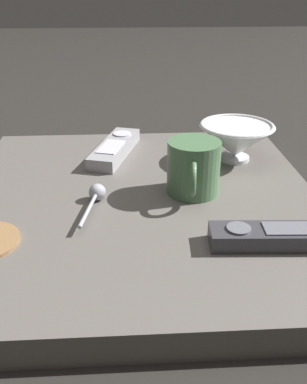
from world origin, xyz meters
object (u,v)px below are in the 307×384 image
at_px(teaspoon, 96,194).
at_px(tv_remote_far, 272,236).
at_px(cereal_bowl, 236,140).
at_px(coffee_mug, 193,168).
at_px(tv_remote_near, 115,148).

distance_m(teaspoon, tv_remote_far, 0.29).
distance_m(cereal_bowl, tv_remote_far, 0.31).
height_order(coffee_mug, tv_remote_far, coffee_mug).
xyz_separation_m(coffee_mug, teaspoon, (-0.03, 0.17, -0.03)).
bearing_deg(teaspoon, cereal_bowl, -58.13).
bearing_deg(cereal_bowl, tv_remote_far, 176.60).
height_order(cereal_bowl, coffee_mug, coffee_mug).
bearing_deg(cereal_bowl, coffee_mug, 143.19).
relative_size(cereal_bowl, teaspoon, 1.18).
distance_m(teaspoon, tv_remote_near, 0.21).
xyz_separation_m(coffee_mug, tv_remote_near, (0.19, 0.14, -0.03)).
relative_size(cereal_bowl, coffee_mug, 1.21).
distance_m(cereal_bowl, teaspoon, 0.32).
bearing_deg(tv_remote_near, cereal_bowl, -100.09).
xyz_separation_m(cereal_bowl, coffee_mug, (-0.14, 0.11, 0.00)).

